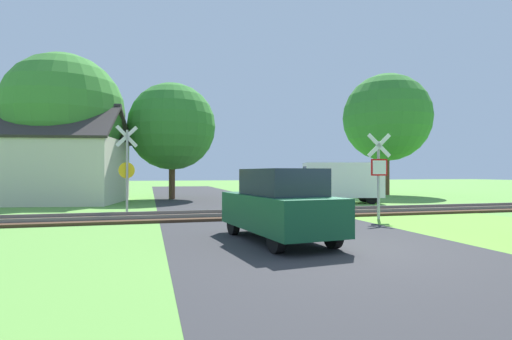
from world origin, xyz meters
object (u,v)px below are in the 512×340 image
at_px(tree_center, 172,127).
at_px(tree_left, 63,113).
at_px(mail_truck, 339,181).
at_px(tree_far, 387,118).
at_px(parked_car, 279,205).
at_px(stop_sign_near, 379,171).
at_px(crossing_sign_far, 127,165).
at_px(house, 59,168).

height_order(tree_center, tree_left, tree_left).
bearing_deg(mail_truck, tree_far, -32.95).
height_order(tree_far, parked_car, tree_far).
relative_size(stop_sign_near, parked_car, 0.74).
bearing_deg(parked_car, stop_sign_near, 27.47).
distance_m(tree_center, tree_left, 6.31).
height_order(stop_sign_near, parked_car, stop_sign_near).
height_order(tree_far, mail_truck, tree_far).
xyz_separation_m(stop_sign_near, crossing_sign_far, (-8.85, 3.95, 0.23)).
xyz_separation_m(tree_center, tree_left, (-6.26, -0.60, 0.53)).
bearing_deg(parked_car, tree_far, 43.11).
distance_m(crossing_sign_far, tree_center, 9.97).
xyz_separation_m(mail_truck, parked_car, (-7.15, -10.94, -0.34)).
distance_m(stop_sign_near, tree_left, 18.38).
relative_size(stop_sign_near, mail_truck, 0.60).
xyz_separation_m(stop_sign_near, mail_truck, (2.24, 7.53, -0.53)).
height_order(crossing_sign_far, parked_car, crossing_sign_far).
xyz_separation_m(crossing_sign_far, parked_car, (3.94, -7.36, -1.10)).
bearing_deg(tree_left, house, -89.09).
distance_m(stop_sign_near, house, 17.29).
bearing_deg(parked_car, tree_center, 88.43).
bearing_deg(crossing_sign_far, house, 100.73).
relative_size(tree_left, tree_far, 0.93).
height_order(stop_sign_near, house, house).
relative_size(tree_left, mail_truck, 1.66).
xyz_separation_m(house, parked_car, (7.92, -14.99, -1.05)).
bearing_deg(parked_car, house, 110.55).
height_order(crossing_sign_far, mail_truck, crossing_sign_far).
bearing_deg(mail_truck, crossing_sign_far, 123.04).
distance_m(tree_far, parked_car, 23.35).
bearing_deg(stop_sign_near, tree_left, -34.69).
height_order(tree_center, mail_truck, tree_center).
xyz_separation_m(house, tree_left, (-0.02, 1.10, 3.23)).
distance_m(tree_left, parked_car, 18.45).
bearing_deg(tree_left, tree_far, 3.76).
bearing_deg(crossing_sign_far, tree_center, 59.56).
height_order(stop_sign_near, tree_left, tree_left).
relative_size(stop_sign_near, tree_center, 0.42).
height_order(house, tree_center, tree_center).
bearing_deg(house, tree_far, 16.38).
height_order(crossing_sign_far, tree_left, tree_left).
relative_size(crossing_sign_far, parked_car, 0.86).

